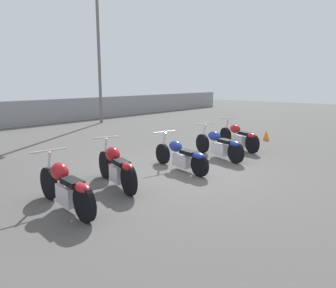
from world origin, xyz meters
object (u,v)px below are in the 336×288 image
object	(u,v)px
light_pole_right	(98,41)
motorcycle_slot_2	(181,156)
motorcycle_slot_0	(66,187)
motorcycle_slot_1	(117,167)
traffic_cone_near	(266,135)
motorcycle_slot_3	(219,145)
motorcycle_slot_4	(239,137)

from	to	relation	value
light_pole_right	motorcycle_slot_2	world-z (taller)	light_pole_right
motorcycle_slot_0	motorcycle_slot_1	size ratio (longest dim) A/B	1.06
light_pole_right	motorcycle_slot_1	bearing A→B (deg)	-127.60
motorcycle_slot_1	traffic_cone_near	world-z (taller)	motorcycle_slot_1
motorcycle_slot_1	motorcycle_slot_3	world-z (taller)	motorcycle_slot_1
motorcycle_slot_2	light_pole_right	bearing A→B (deg)	76.41
motorcycle_slot_0	motorcycle_slot_2	world-z (taller)	motorcycle_slot_0
motorcycle_slot_3	motorcycle_slot_0	bearing A→B (deg)	-159.20
motorcycle_slot_4	traffic_cone_near	bearing A→B (deg)	27.39
motorcycle_slot_0	motorcycle_slot_4	size ratio (longest dim) A/B	1.04
motorcycle_slot_2	motorcycle_slot_3	bearing A→B (deg)	13.76
motorcycle_slot_2	motorcycle_slot_3	world-z (taller)	motorcycle_slot_3
motorcycle_slot_0	motorcycle_slot_1	xyz separation A→B (m)	(1.48, 0.32, 0.01)
motorcycle_slot_3	motorcycle_slot_4	bearing A→B (deg)	26.83
light_pole_right	traffic_cone_near	xyz separation A→B (m)	(0.51, -9.43, -4.24)
motorcycle_slot_0	light_pole_right	bearing A→B (deg)	56.76
motorcycle_slot_2	motorcycle_slot_4	bearing A→B (deg)	17.07
motorcycle_slot_4	light_pole_right	bearing A→B (deg)	107.38
motorcycle_slot_3	motorcycle_slot_2	bearing A→B (deg)	-160.27
light_pole_right	motorcycle_slot_0	bearing A→B (deg)	-131.96
motorcycle_slot_3	motorcycle_slot_4	world-z (taller)	motorcycle_slot_4
light_pole_right	motorcycle_slot_2	distance (m)	11.59
motorcycle_slot_1	traffic_cone_near	xyz separation A→B (m)	(7.64, -0.17, -0.25)
traffic_cone_near	light_pole_right	bearing A→B (deg)	93.09
motorcycle_slot_3	motorcycle_slot_4	distance (m)	1.60
motorcycle_slot_1	motorcycle_slot_2	bearing A→B (deg)	12.19
motorcycle_slot_0	motorcycle_slot_3	xyz separation A→B (m)	(5.28, -0.00, -0.02)
motorcycle_slot_0	motorcycle_slot_2	size ratio (longest dim) A/B	0.99
traffic_cone_near	motorcycle_slot_1	bearing A→B (deg)	178.70
light_pole_right	traffic_cone_near	bearing A→B (deg)	-86.91
motorcycle_slot_2	motorcycle_slot_1	bearing A→B (deg)	-173.47
motorcycle_slot_0	motorcycle_slot_3	size ratio (longest dim) A/B	0.99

